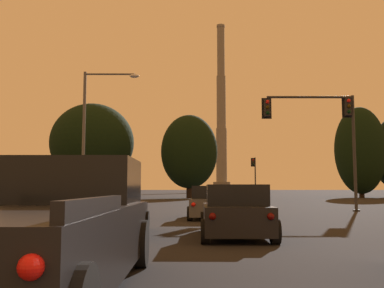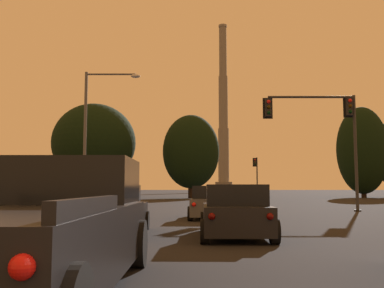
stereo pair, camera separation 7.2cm
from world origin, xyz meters
name	(u,v)px [view 2 (the right image)]	position (x,y,z in m)	size (l,w,h in m)	color
pickup_truck_left_lane_third	(46,230)	(-3.02, 3.17, 0.80)	(2.18, 5.51, 1.82)	black
hatchback_center_lane_second	(234,213)	(0.05, 9.75, 0.66)	(1.99, 4.14, 1.44)	black
hatchback_center_lane_front	(210,203)	(-0.29, 17.26, 0.66)	(2.08, 4.17, 1.44)	#4C4F54
hatchback_left_lane_second	(110,212)	(-3.48, 10.34, 0.66)	(1.92, 4.11, 1.44)	black
traffic_light_overhead_right	(324,122)	(6.67, 23.23, 5.17)	(5.54, 0.50, 6.77)	#2D2D30
traffic_light_far_right	(255,171)	(8.07, 61.64, 3.75)	(0.78, 0.50, 5.71)	#2D2D30
street_lamp	(93,124)	(-7.71, 27.03, 5.63)	(3.75, 0.36, 9.17)	#56565B
smokestack	(222,125)	(8.62, 135.54, 20.75)	(5.22, 5.22, 52.94)	slate
treeline_far_left	(190,152)	(-1.27, 56.14, 6.12)	(7.44, 6.69, 10.98)	black
treeline_left_mid	(361,150)	(22.72, 59.78, 6.60)	(7.07, 6.37, 12.73)	black
treeline_center_left	(93,143)	(-14.08, 56.08, 7.25)	(10.97, 9.87, 12.46)	black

